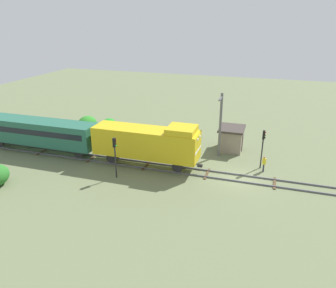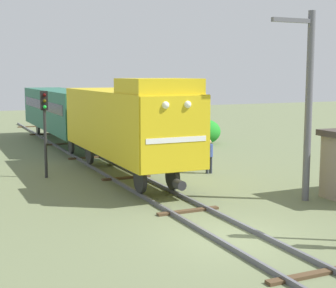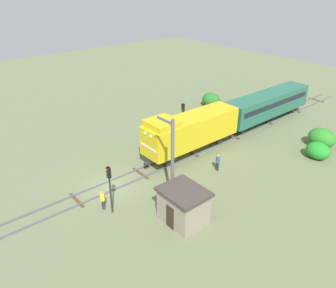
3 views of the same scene
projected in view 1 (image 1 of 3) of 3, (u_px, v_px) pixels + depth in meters
ground_plane at (240, 179)px, 32.08m from camera, size 117.70×117.70×0.00m
railway_track at (240, 178)px, 32.05m from camera, size 2.40×78.46×0.16m
locomotive at (147, 142)px, 33.82m from camera, size 2.90×11.60×4.60m
passenger_car_leading at (40, 131)px, 37.72m from camera, size 2.84×14.00×3.66m
traffic_signal_near at (263, 142)px, 33.37m from camera, size 0.32×0.34×4.14m
traffic_signal_mid at (115, 150)px, 31.34m from camera, size 0.32×0.34×4.14m
worker_near_track at (264, 163)px, 33.25m from camera, size 0.38×0.38×1.70m
worker_by_signal at (163, 144)px, 38.11m from camera, size 0.38×0.38×1.70m
catenary_mast at (220, 124)px, 35.89m from camera, size 1.94×0.28×7.30m
relay_hut at (231, 138)px, 38.78m from camera, size 3.50×2.90×2.74m
bush_near at (109, 125)px, 45.28m from camera, size 2.42×1.98×1.76m
bush_mid at (87, 124)px, 45.05m from camera, size 2.96×2.43×2.16m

